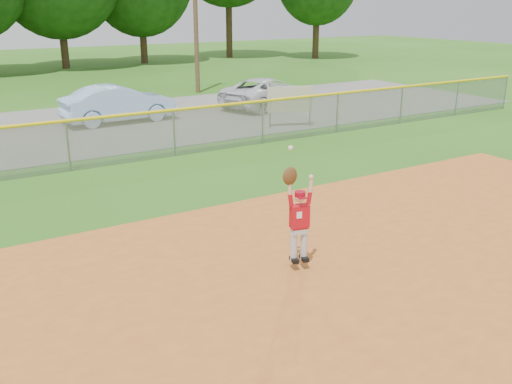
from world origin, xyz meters
TOP-DOWN VIEW (x-y plane):
  - ground at (0.00, 0.00)m, footprint 120.00×120.00m
  - parking_strip at (0.00, 16.00)m, footprint 44.00×10.00m
  - car_blue at (3.60, 16.18)m, footprint 4.64×1.75m
  - car_white_b at (10.71, 16.01)m, footprint 5.41×3.77m
  - sponsor_sign at (9.05, 11.75)m, footprint 1.73×0.70m
  - outfield_fence at (0.00, 10.00)m, footprint 40.06×0.10m
  - power_lines at (1.00, 22.00)m, footprint 19.40×0.24m
  - ballplayer at (1.88, 1.18)m, footprint 0.60×0.32m

SIDE VIEW (x-z plane):
  - ground at x=0.00m, z-range 0.00..0.00m
  - parking_strip at x=0.00m, z-range 0.00..0.03m
  - car_white_b at x=10.71m, z-range 0.03..1.40m
  - car_blue at x=3.60m, z-range 0.03..1.54m
  - outfield_fence at x=0.00m, z-range 0.11..1.66m
  - sponsor_sign at x=9.05m, z-range 0.26..1.88m
  - ballplayer at x=1.88m, z-range 0.00..2.19m
  - power_lines at x=1.00m, z-range 0.18..9.18m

